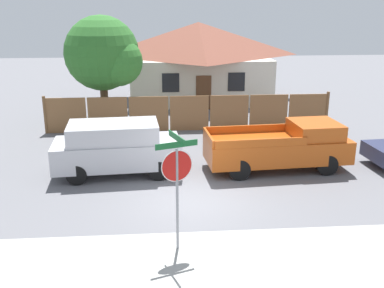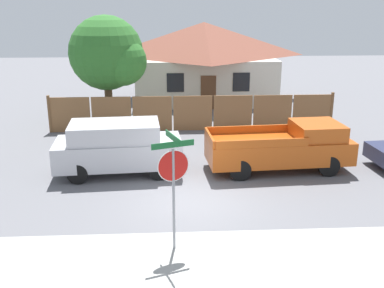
{
  "view_description": "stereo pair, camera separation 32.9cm",
  "coord_description": "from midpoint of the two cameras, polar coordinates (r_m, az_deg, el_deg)",
  "views": [
    {
      "loc": [
        -1.05,
        -13.07,
        6.08
      ],
      "look_at": [
        0.06,
        1.04,
        1.6
      ],
      "focal_mm": 42.0,
      "sensor_mm": 36.0,
      "label": 1
    },
    {
      "loc": [
        -0.72,
        -13.1,
        6.08
      ],
      "look_at": [
        0.06,
        1.04,
        1.6
      ],
      "focal_mm": 42.0,
      "sensor_mm": 36.0,
      "label": 2
    }
  ],
  "objects": [
    {
      "name": "stop_sign",
      "position": [
        11.04,
        -1.54,
        -3.61
      ],
      "size": [
        1.04,
        0.94,
        3.06
      ],
      "rotation": [
        0.0,
        0.0,
        0.34
      ],
      "color": "gray",
      "rests_on": "ground"
    },
    {
      "name": "red_suv",
      "position": [
        16.64,
        -8.85,
        -0.3
      ],
      "size": [
        4.7,
        2.27,
        1.94
      ],
      "rotation": [
        0.0,
        0.0,
        0.07
      ],
      "color": "#B7B7BC",
      "rests_on": "ground"
    },
    {
      "name": "wooden_fence",
      "position": [
        22.13,
        0.53,
        3.94
      ],
      "size": [
        14.02,
        0.12,
        1.83
      ],
      "color": "brown",
      "rests_on": "ground"
    },
    {
      "name": "house",
      "position": [
        29.78,
        1.82,
        10.71
      ],
      "size": [
        9.27,
        7.53,
        4.88
      ],
      "color": "beige",
      "rests_on": "ground"
    },
    {
      "name": "ground_plane",
      "position": [
        14.46,
        0.64,
        -7.31
      ],
      "size": [
        80.0,
        80.0,
        0.0
      ],
      "primitive_type": "plane",
      "color": "slate"
    },
    {
      "name": "orange_pickup",
      "position": [
        17.21,
        12.1,
        -0.38
      ],
      "size": [
        5.45,
        2.33,
        1.79
      ],
      "rotation": [
        0.0,
        0.0,
        0.07
      ],
      "color": "#B74C14",
      "rests_on": "ground"
    },
    {
      "name": "sidewalk_strip",
      "position": [
        11.3,
        1.89,
        -14.98
      ],
      "size": [
        36.0,
        3.2,
        0.01
      ],
      "color": "#A3A39E",
      "rests_on": "ground"
    },
    {
      "name": "oak_tree",
      "position": [
        23.4,
        -10.02,
        11.08
      ],
      "size": [
        3.94,
        3.75,
        5.51
      ],
      "color": "brown",
      "rests_on": "ground"
    }
  ]
}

